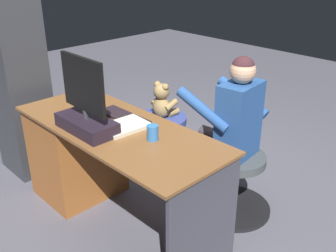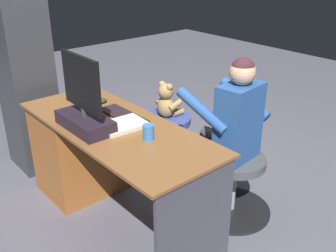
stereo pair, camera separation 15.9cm
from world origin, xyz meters
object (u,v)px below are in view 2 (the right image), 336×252
object	(u,v)px
monitor	(84,110)
office_chair_teddy	(166,136)
desk	(86,149)
computer_mouse	(101,101)
person	(228,124)
visitor_chair	(234,182)
keyboard	(123,116)
teddy_bear	(167,101)
tv_remote	(91,107)
cup	(148,132)

from	to	relation	value
monitor	office_chair_teddy	world-z (taller)	monitor
desk	computer_mouse	distance (m)	0.40
person	monitor	bearing A→B (deg)	61.74
desk	visitor_chair	distance (m)	1.15
keyboard	desk	bearing A→B (deg)	19.18
desk	teddy_bear	bearing A→B (deg)	-93.05
keyboard	office_chair_teddy	world-z (taller)	keyboard
teddy_bear	office_chair_teddy	bearing A→B (deg)	90.00
desk	keyboard	size ratio (longest dim) A/B	3.80
computer_mouse	tv_remote	distance (m)	0.12
teddy_bear	person	world-z (taller)	person
desk	computer_mouse	size ratio (longest dim) A/B	16.61
keyboard	person	bearing A→B (deg)	-129.04
computer_mouse	visitor_chair	xyz separation A→B (m)	(-0.88, -0.54, -0.51)
monitor	tv_remote	xyz separation A→B (m)	(0.28, -0.20, -0.12)
cup	tv_remote	world-z (taller)	cup
keyboard	computer_mouse	distance (m)	0.32
visitor_chair	cup	bearing A→B (deg)	74.75
cup	office_chair_teddy	size ratio (longest dim) A/B	0.18
desk	monitor	bearing A→B (deg)	154.53
teddy_bear	keyboard	bearing A→B (deg)	115.47
person	teddy_bear	bearing A→B (deg)	-7.05
computer_mouse	teddy_bear	world-z (taller)	computer_mouse
desk	monitor	world-z (taller)	monitor
office_chair_teddy	desk	bearing A→B (deg)	86.90
cup	person	bearing A→B (deg)	-96.83
tv_remote	teddy_bear	size ratio (longest dim) A/B	0.48
cup	visitor_chair	xyz separation A→B (m)	(-0.17, -0.64, -0.54)
office_chair_teddy	teddy_bear	distance (m)	0.33
monitor	office_chair_teddy	xyz separation A→B (m)	(0.31, -0.95, -0.61)
keyboard	person	world-z (taller)	person
monitor	keyboard	distance (m)	0.32
keyboard	teddy_bear	distance (m)	0.75
desk	cup	distance (m)	0.84
computer_mouse	office_chair_teddy	bearing A→B (deg)	-90.60
keyboard	office_chair_teddy	size ratio (longest dim) A/B	0.80
computer_mouse	tv_remote	world-z (taller)	computer_mouse
person	desk	bearing A→B (deg)	40.22
cup	desk	bearing A→B (deg)	3.46
cup	tv_remote	distance (m)	0.67
visitor_chair	monitor	bearing A→B (deg)	56.69
tv_remote	cup	bearing A→B (deg)	-172.17
tv_remote	office_chair_teddy	distance (m)	0.89
tv_remote	computer_mouse	bearing A→B (deg)	-64.15
tv_remote	teddy_bear	distance (m)	0.77
desk	keyboard	bearing A→B (deg)	-160.82
monitor	teddy_bear	size ratio (longest dim) A/B	1.53
desk	tv_remote	size ratio (longest dim) A/B	10.63
monitor	computer_mouse	xyz separation A→B (m)	(0.32, -0.31, -0.11)
keyboard	tv_remote	size ratio (longest dim) A/B	2.80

